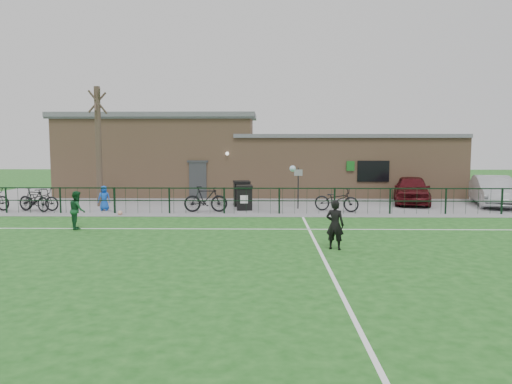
{
  "coord_description": "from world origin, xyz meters",
  "views": [
    {
      "loc": [
        0.36,
        -14.43,
        3.25
      ],
      "look_at": [
        0.0,
        5.0,
        1.3
      ],
      "focal_mm": 35.0,
      "sensor_mm": 36.0,
      "label": 1
    }
  ],
  "objects_px": {
    "car_silver": "(493,191)",
    "bicycle_b": "(34,200)",
    "spectator_child": "(104,198)",
    "outfield_player": "(77,210)",
    "car_maroon": "(412,190)",
    "bicycle_d": "(206,199)",
    "bare_tree": "(99,147)",
    "wheelie_bin_left": "(244,198)",
    "sign_post": "(298,188)",
    "ball_ground": "(120,213)",
    "bicycle_c": "(39,199)",
    "bicycle_e": "(336,200)",
    "wheelie_bin_right": "(242,194)"
  },
  "relations": [
    {
      "from": "car_silver",
      "to": "bicycle_b",
      "type": "distance_m",
      "value": 22.51
    },
    {
      "from": "bicycle_c",
      "to": "spectator_child",
      "type": "xyz_separation_m",
      "value": [
        3.07,
        0.11,
        0.06
      ]
    },
    {
      "from": "car_maroon",
      "to": "bare_tree",
      "type": "bearing_deg",
      "value": -162.08
    },
    {
      "from": "ball_ground",
      "to": "wheelie_bin_left",
      "type": "bearing_deg",
      "value": 18.61
    },
    {
      "from": "wheelie_bin_left",
      "to": "car_silver",
      "type": "relative_size",
      "value": 0.23
    },
    {
      "from": "wheelie_bin_left",
      "to": "sign_post",
      "type": "height_order",
      "value": "sign_post"
    },
    {
      "from": "car_silver",
      "to": "bicycle_c",
      "type": "height_order",
      "value": "car_silver"
    },
    {
      "from": "spectator_child",
      "to": "outfield_player",
      "type": "bearing_deg",
      "value": -87.05
    },
    {
      "from": "bicycle_b",
      "to": "bicycle_c",
      "type": "relative_size",
      "value": 0.93
    },
    {
      "from": "outfield_player",
      "to": "car_silver",
      "type": "bearing_deg",
      "value": -93.34
    },
    {
      "from": "wheelie_bin_right",
      "to": "outfield_player",
      "type": "relative_size",
      "value": 0.82
    },
    {
      "from": "bare_tree",
      "to": "car_maroon",
      "type": "relative_size",
      "value": 1.38
    },
    {
      "from": "bicycle_b",
      "to": "bicycle_e",
      "type": "relative_size",
      "value": 0.89
    },
    {
      "from": "car_maroon",
      "to": "bicycle_c",
      "type": "distance_m",
      "value": 18.64
    },
    {
      "from": "bicycle_d",
      "to": "outfield_player",
      "type": "bearing_deg",
      "value": 134.26
    },
    {
      "from": "bicycle_c",
      "to": "car_silver",
      "type": "bearing_deg",
      "value": -75.59
    },
    {
      "from": "car_maroon",
      "to": "car_silver",
      "type": "distance_m",
      "value": 3.96
    },
    {
      "from": "bare_tree",
      "to": "outfield_player",
      "type": "bearing_deg",
      "value": -78.68
    },
    {
      "from": "bicycle_c",
      "to": "bicycle_b",
      "type": "bearing_deg",
      "value": 179.05
    },
    {
      "from": "car_silver",
      "to": "wheelie_bin_right",
      "type": "bearing_deg",
      "value": -165.99
    },
    {
      "from": "car_silver",
      "to": "car_maroon",
      "type": "bearing_deg",
      "value": -178.05
    },
    {
      "from": "wheelie_bin_left",
      "to": "sign_post",
      "type": "distance_m",
      "value": 2.66
    },
    {
      "from": "bare_tree",
      "to": "spectator_child",
      "type": "bearing_deg",
      "value": -65.82
    },
    {
      "from": "sign_post",
      "to": "wheelie_bin_left",
      "type": "bearing_deg",
      "value": -172.36
    },
    {
      "from": "sign_post",
      "to": "bicycle_b",
      "type": "bearing_deg",
      "value": -174.3
    },
    {
      "from": "car_silver",
      "to": "bicycle_b",
      "type": "height_order",
      "value": "car_silver"
    },
    {
      "from": "bare_tree",
      "to": "wheelie_bin_left",
      "type": "relative_size",
      "value": 5.53
    },
    {
      "from": "sign_post",
      "to": "car_silver",
      "type": "xyz_separation_m",
      "value": [
        9.99,
        1.37,
        -0.24
      ]
    },
    {
      "from": "sign_post",
      "to": "car_maroon",
      "type": "height_order",
      "value": "sign_post"
    },
    {
      "from": "wheelie_bin_left",
      "to": "bare_tree",
      "type": "bearing_deg",
      "value": 166.09
    },
    {
      "from": "wheelie_bin_left",
      "to": "bicycle_b",
      "type": "bearing_deg",
      "value": -179.39
    },
    {
      "from": "outfield_player",
      "to": "ball_ground",
      "type": "bearing_deg",
      "value": -33.53
    },
    {
      "from": "wheelie_bin_right",
      "to": "spectator_child",
      "type": "height_order",
      "value": "wheelie_bin_right"
    },
    {
      "from": "bicycle_b",
      "to": "ball_ground",
      "type": "xyz_separation_m",
      "value": [
        4.3,
        -0.96,
        -0.48
      ]
    },
    {
      "from": "bicycle_c",
      "to": "outfield_player",
      "type": "xyz_separation_m",
      "value": [
        3.65,
        -4.82,
        0.16
      ]
    },
    {
      "from": "wheelie_bin_left",
      "to": "ball_ground",
      "type": "height_order",
      "value": "wheelie_bin_left"
    },
    {
      "from": "car_maroon",
      "to": "ball_ground",
      "type": "relative_size",
      "value": 20.29
    },
    {
      "from": "car_maroon",
      "to": "outfield_player",
      "type": "distance_m",
      "value": 16.68
    },
    {
      "from": "bicycle_b",
      "to": "ball_ground",
      "type": "bearing_deg",
      "value": -79.52
    },
    {
      "from": "bicycle_e",
      "to": "car_silver",
      "type": "bearing_deg",
      "value": -51.74
    },
    {
      "from": "bicycle_d",
      "to": "outfield_player",
      "type": "relative_size",
      "value": 1.41
    },
    {
      "from": "car_maroon",
      "to": "bicycle_d",
      "type": "relative_size",
      "value": 2.16
    },
    {
      "from": "wheelie_bin_left",
      "to": "sign_post",
      "type": "xyz_separation_m",
      "value": [
        2.59,
        0.35,
        0.46
      ]
    },
    {
      "from": "sign_post",
      "to": "bicycle_c",
      "type": "bearing_deg",
      "value": -175.99
    },
    {
      "from": "bicycle_d",
      "to": "wheelie_bin_right",
      "type": "bearing_deg",
      "value": -36.0
    },
    {
      "from": "bare_tree",
      "to": "spectator_child",
      "type": "xyz_separation_m",
      "value": [
        0.72,
        -1.61,
        -2.39
      ]
    },
    {
      "from": "spectator_child",
      "to": "ball_ground",
      "type": "xyz_separation_m",
      "value": [
        1.17,
        -1.44,
        -0.5
      ]
    },
    {
      "from": "bicycle_d",
      "to": "bicycle_e",
      "type": "bearing_deg",
      "value": -88.8
    },
    {
      "from": "car_maroon",
      "to": "spectator_child",
      "type": "xyz_separation_m",
      "value": [
        -15.33,
        -2.87,
        -0.15
      ]
    },
    {
      "from": "car_maroon",
      "to": "outfield_player",
      "type": "xyz_separation_m",
      "value": [
        -14.74,
        -7.8,
        -0.05
      ]
    }
  ]
}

